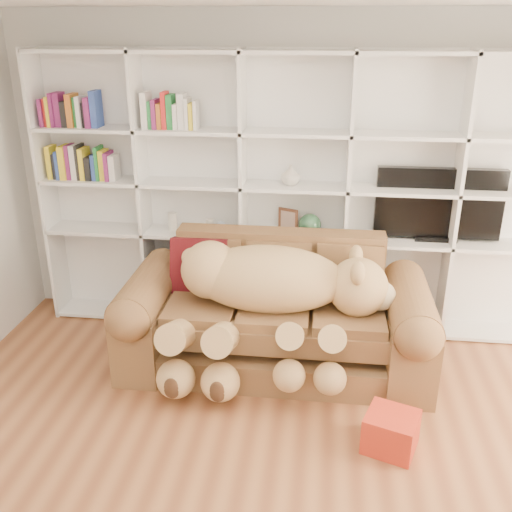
# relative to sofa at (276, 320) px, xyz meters

# --- Properties ---
(wall_back) EXTENTS (5.00, 0.02, 2.70)m
(wall_back) POSITION_rel_sofa_xyz_m (0.09, 0.86, 0.97)
(wall_back) COLOR silver
(wall_back) RESTS_ON floor
(bookshelf) EXTENTS (4.43, 0.35, 2.40)m
(bookshelf) POSITION_rel_sofa_xyz_m (-0.15, 0.72, 0.93)
(bookshelf) COLOR white
(bookshelf) RESTS_ON floor
(sofa) EXTENTS (2.39, 1.03, 1.01)m
(sofa) POSITION_rel_sofa_xyz_m (0.00, 0.00, 0.00)
(sofa) COLOR brown
(sofa) RESTS_ON floor
(teddy_bear) EXTENTS (1.72, 0.96, 1.00)m
(teddy_bear) POSITION_rel_sofa_xyz_m (-0.04, -0.20, 0.31)
(teddy_bear) COLOR tan
(teddy_bear) RESTS_ON sofa
(throw_pillow) EXTENTS (0.46, 0.26, 0.48)m
(throw_pillow) POSITION_rel_sofa_xyz_m (-0.64, 0.17, 0.36)
(throw_pillow) COLOR #4E0D17
(throw_pillow) RESTS_ON sofa
(gift_box) EXTENTS (0.40, 0.39, 0.26)m
(gift_box) POSITION_rel_sofa_xyz_m (0.84, -0.94, -0.25)
(gift_box) COLOR #B72C18
(gift_box) RESTS_ON floor
(tv) EXTENTS (1.04, 0.18, 0.62)m
(tv) POSITION_rel_sofa_xyz_m (1.29, 0.72, 0.79)
(tv) COLOR black
(tv) RESTS_ON bookshelf
(picture_frame) EXTENTS (0.18, 0.10, 0.23)m
(picture_frame) POSITION_rel_sofa_xyz_m (0.04, 0.67, 0.61)
(picture_frame) COLOR #522D1C
(picture_frame) RESTS_ON bookshelf
(green_vase) EXTENTS (0.20, 0.20, 0.20)m
(green_vase) POSITION_rel_sofa_xyz_m (0.23, 0.67, 0.58)
(green_vase) COLOR #2F5C3B
(green_vase) RESTS_ON bookshelf
(figurine_tall) EXTENTS (0.10, 0.10, 0.16)m
(figurine_tall) POSITION_rel_sofa_xyz_m (-0.99, 0.67, 0.56)
(figurine_tall) COLOR beige
(figurine_tall) RESTS_ON bookshelf
(figurine_short) EXTENTS (0.09, 0.09, 0.11)m
(figurine_short) POSITION_rel_sofa_xyz_m (-0.65, 0.67, 0.54)
(figurine_short) COLOR beige
(figurine_short) RESTS_ON bookshelf
(snow_globe) EXTENTS (0.09, 0.09, 0.09)m
(snow_globe) POSITION_rel_sofa_xyz_m (-0.55, 0.67, 0.54)
(snow_globe) COLOR silver
(snow_globe) RESTS_ON bookshelf
(shelf_vase) EXTENTS (0.21, 0.21, 0.17)m
(shelf_vase) POSITION_rel_sofa_xyz_m (0.05, 0.67, 1.02)
(shelf_vase) COLOR beige
(shelf_vase) RESTS_ON bookshelf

